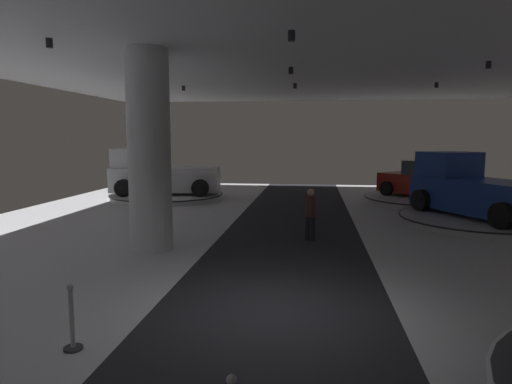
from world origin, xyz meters
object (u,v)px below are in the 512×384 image
column_left (149,151)px  pickup_truck_far_right (476,190)px  display_platform_deep_right (425,200)px  visitor_walking_near (310,211)px  display_platform_deep_left (167,196)px  display_car_deep_right (426,181)px  pickup_truck_deep_left (160,175)px  display_platform_far_right (481,220)px

column_left → pickup_truck_far_right: (10.45, 5.27, -1.56)m
display_platform_deep_right → visitor_walking_near: 9.79m
display_platform_deep_left → pickup_truck_far_right: 14.11m
column_left → display_car_deep_right: size_ratio=1.29×
column_left → visitor_walking_near: column_left is taller
display_platform_deep_right → pickup_truck_deep_left: pickup_truck_deep_left is taller
display_car_deep_right → pickup_truck_far_right: (0.69, -4.42, 0.09)m
display_platform_deep_left → display_platform_far_right: (13.46, -4.85, -0.01)m
pickup_truck_far_right → visitor_walking_near: 7.09m
pickup_truck_deep_left → display_platform_far_right: (13.78, -4.81, -1.06)m
pickup_truck_deep_left → display_platform_far_right: bearing=-19.3°
pickup_truck_deep_left → display_platform_far_right: 14.64m
display_platform_deep_left → pickup_truck_deep_left: 1.10m
display_platform_deep_left → pickup_truck_far_right: pickup_truck_far_right is taller
display_platform_far_right → display_platform_deep_left: bearing=160.2°
pickup_truck_far_right → visitor_walking_near: (-6.01, -3.76, -0.28)m
column_left → display_car_deep_right: bearing=44.8°
display_platform_far_right → pickup_truck_far_right: (-0.15, 0.29, 1.05)m
display_car_deep_right → visitor_walking_near: (-5.31, -8.18, -0.19)m
pickup_truck_deep_left → pickup_truck_far_right: pickup_truck_deep_left is taller
column_left → visitor_walking_near: (4.44, 1.51, -1.84)m
display_car_deep_right → display_platform_far_right: bearing=-79.9°
column_left → pickup_truck_deep_left: size_ratio=1.00×
display_car_deep_right → pickup_truck_deep_left: 12.94m
display_car_deep_right → pickup_truck_deep_left: size_ratio=0.77×
display_platform_deep_right → display_platform_deep_left: size_ratio=0.98×
display_platform_deep_right → pickup_truck_deep_left: 12.96m
display_platform_deep_left → display_platform_far_right: size_ratio=0.99×
display_platform_deep_left → display_platform_far_right: display_platform_deep_left is taller
visitor_walking_near → display_platform_far_right: bearing=29.4°
pickup_truck_deep_left → visitor_walking_near: pickup_truck_deep_left is taller
visitor_walking_near → display_platform_deep_right: bearing=57.2°
display_car_deep_right → pickup_truck_far_right: bearing=-81.1°
display_platform_far_right → pickup_truck_far_right: pickup_truck_far_right is taller
column_left → pickup_truck_far_right: column_left is taller
column_left → display_car_deep_right: column_left is taller
display_car_deep_right → visitor_walking_near: bearing=-123.0°
column_left → display_platform_far_right: bearing=25.2°
display_platform_far_right → visitor_walking_near: bearing=-150.6°
pickup_truck_deep_left → visitor_walking_near: bearing=-47.4°
display_platform_far_right → column_left: bearing=-154.8°
column_left → pickup_truck_deep_left: 10.42m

